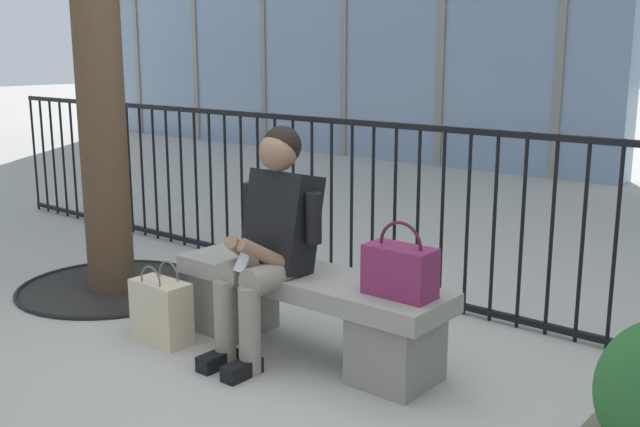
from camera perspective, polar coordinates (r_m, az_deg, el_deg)
name	(u,v)px	position (r m, az deg, el deg)	size (l,w,h in m)	color
ground_plane	(308,353)	(4.07, -0.91, -10.60)	(60.00, 60.00, 0.00)	#B2ADA3
stone_bench	(308,305)	(3.98, -0.92, -7.00)	(1.60, 0.44, 0.45)	gray
seated_person_with_phone	(270,236)	(3.87, -3.83, -1.71)	(0.52, 0.66, 1.21)	gray
handbag_on_bench	(400,270)	(3.54, 6.13, -4.30)	(0.34, 0.17, 0.36)	#7A234C
shopping_bag	(161,311)	(4.25, -12.04, -7.29)	(0.34, 0.18, 0.45)	beige
plaza_railing	(418,214)	(4.72, 7.49, -0.07)	(9.09, 0.04, 1.15)	black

